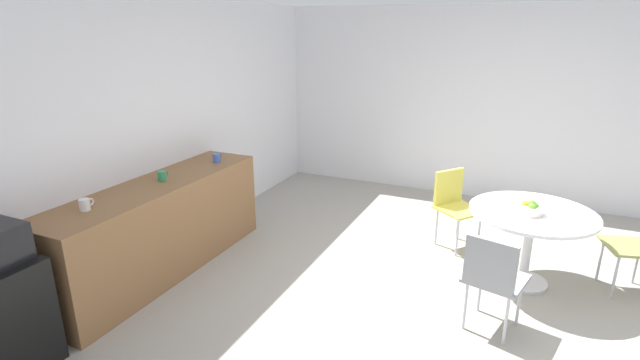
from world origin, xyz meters
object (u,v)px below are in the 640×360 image
(round_table, at_px, (531,225))
(mug_white, at_px, (85,205))
(chair_yellow, at_px, (454,199))
(chair_gray, at_px, (493,273))
(mug_green, at_px, (162,176))
(mug_red, at_px, (217,158))
(fruit_bowl, at_px, (530,208))

(round_table, height_order, mug_white, mug_white)
(chair_yellow, xyz_separation_m, mug_white, (-2.52, 2.50, 0.43))
(chair_gray, distance_m, mug_green, 3.04)
(mug_white, distance_m, mug_green, 0.84)
(chair_gray, bearing_deg, mug_red, 78.55)
(round_table, xyz_separation_m, mug_green, (-1.09, 3.25, 0.36))
(chair_gray, xyz_separation_m, mug_red, (0.59, 2.93, 0.43))
(mug_white, height_order, mug_red, same)
(mug_red, bearing_deg, mug_white, 176.42)
(mug_green, relative_size, mug_red, 1.00)
(mug_green, bearing_deg, chair_gray, -86.98)
(fruit_bowl, bearing_deg, chair_yellow, 48.07)
(chair_gray, bearing_deg, chair_yellow, 19.22)
(fruit_bowl, height_order, mug_white, mug_white)
(chair_yellow, distance_m, mug_green, 3.02)
(round_table, distance_m, chair_yellow, 0.97)
(chair_gray, relative_size, mug_red, 6.43)
(round_table, xyz_separation_m, mug_white, (-1.94, 3.27, 0.36))
(chair_gray, bearing_deg, mug_green, 93.02)
(mug_white, xyz_separation_m, mug_green, (0.84, -0.02, 0.00))
(round_table, height_order, chair_gray, chair_gray)
(mug_white, bearing_deg, chair_gray, -71.71)
(chair_gray, relative_size, mug_green, 6.43)
(fruit_bowl, distance_m, mug_white, 3.74)
(fruit_bowl, relative_size, mug_green, 1.79)
(round_table, height_order, chair_yellow, chair_yellow)
(mug_white, relative_size, mug_green, 1.00)
(chair_gray, distance_m, mug_white, 3.22)
(round_table, height_order, fruit_bowl, fruit_bowl)
(mug_green, bearing_deg, mug_white, 178.48)
(mug_white, distance_m, mug_red, 1.60)
(chair_yellow, relative_size, chair_gray, 1.00)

